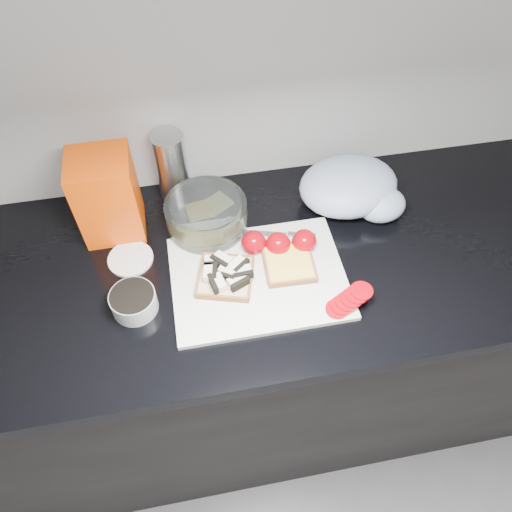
{
  "coord_description": "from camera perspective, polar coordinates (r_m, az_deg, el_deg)",
  "views": [
    {
      "loc": [
        -0.04,
        0.48,
        1.85
      ],
      "look_at": [
        0.09,
        1.17,
        0.95
      ],
      "focal_mm": 35.0,
      "sensor_mm": 36.0,
      "label": 1
    }
  ],
  "objects": [
    {
      "name": "grocery_bag",
      "position": [
        1.3,
        11.03,
        7.6
      ],
      "size": [
        0.28,
        0.24,
        0.11
      ],
      "rotation": [
        0.0,
        0.0,
        0.11
      ],
      "color": "#9BA4BF",
      "rests_on": "countertop"
    },
    {
      "name": "cutting_board",
      "position": [
        1.16,
        0.27,
        -2.49
      ],
      "size": [
        0.4,
        0.3,
        0.01
      ],
      "primitive_type": "cube",
      "color": "silver",
      "rests_on": "countertop"
    },
    {
      "name": "bread_right",
      "position": [
        1.17,
        3.79,
        -0.91
      ],
      "size": [
        0.12,
        0.12,
        0.02
      ],
      "rotation": [
        0.0,
        0.0,
        -0.04
      ],
      "color": "#C8B08D",
      "rests_on": "cutting_board"
    },
    {
      "name": "glass_bowl",
      "position": [
        1.24,
        -5.67,
        4.56
      ],
      "size": [
        0.2,
        0.2,
        0.08
      ],
      "rotation": [
        0.0,
        0.0,
        0.18
      ],
      "color": "silver",
      "rests_on": "countertop"
    },
    {
      "name": "knife",
      "position": [
        1.23,
        3.03,
        2.46
      ],
      "size": [
        0.22,
        0.07,
        0.01
      ],
      "rotation": [
        0.0,
        0.0,
        -0.27
      ],
      "color": "silver",
      "rests_on": "cutting_board"
    },
    {
      "name": "whole_tomatoes",
      "position": [
        1.19,
        2.6,
        1.51
      ],
      "size": [
        0.18,
        0.08,
        0.06
      ],
      "rotation": [
        0.0,
        0.0,
        0.27
      ],
      "color": "#9A030C",
      "rests_on": "countertop"
    },
    {
      "name": "tomato_slices",
      "position": [
        1.12,
        10.61,
        -4.97
      ],
      "size": [
        0.13,
        0.09,
        0.03
      ],
      "rotation": [
        0.0,
        0.0,
        -0.09
      ],
      "color": "#9A030C",
      "rests_on": "cutting_board"
    },
    {
      "name": "countertop",
      "position": [
        1.21,
        -4.25,
        -1.54
      ],
      "size": [
        3.5,
        0.64,
        0.04
      ],
      "primitive_type": "cube",
      "color": "black",
      "rests_on": "base_cabinet"
    },
    {
      "name": "steel_canister",
      "position": [
        1.3,
        -9.62,
        10.05
      ],
      "size": [
        0.08,
        0.08,
        0.19
      ],
      "primitive_type": "cylinder",
      "color": "#ADADB1",
      "rests_on": "countertop"
    },
    {
      "name": "tub_lid",
      "position": [
        1.23,
        -14.15,
        -0.3
      ],
      "size": [
        0.12,
        0.12,
        0.01
      ],
      "primitive_type": "cylinder",
      "rotation": [
        0.0,
        0.0,
        0.17
      ],
      "color": "silver",
      "rests_on": "countertop"
    },
    {
      "name": "bread_left",
      "position": [
        1.14,
        -3.5,
        -2.19
      ],
      "size": [
        0.16,
        0.16,
        0.04
      ],
      "rotation": [
        0.0,
        0.0,
        -0.28
      ],
      "color": "#C8B08D",
      "rests_on": "cutting_board"
    },
    {
      "name": "seed_tub",
      "position": [
        1.13,
        -13.82,
        -5.01
      ],
      "size": [
        0.1,
        0.1,
        0.05
      ],
      "color": "#9EA3A3",
      "rests_on": "countertop"
    },
    {
      "name": "bread_bag",
      "position": [
        1.23,
        -16.64,
        6.58
      ],
      "size": [
        0.14,
        0.13,
        0.22
      ],
      "primitive_type": "cube",
      "rotation": [
        0.0,
        0.0,
        0.0
      ],
      "color": "#ED4C03",
      "rests_on": "countertop"
    },
    {
      "name": "base_cabinet",
      "position": [
        1.59,
        -3.28,
        -11.16
      ],
      "size": [
        3.5,
        0.6,
        0.86
      ],
      "primitive_type": "cube",
      "color": "black",
      "rests_on": "ground"
    }
  ]
}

